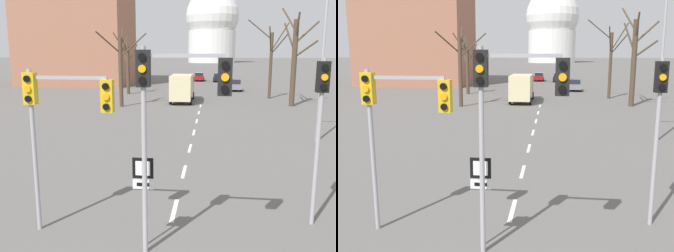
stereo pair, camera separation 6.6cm
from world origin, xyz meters
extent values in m
cube|color=silver|center=(0.00, 6.74, 0.00)|extent=(0.16, 2.00, 0.01)
cube|color=silver|center=(0.00, 11.24, 0.00)|extent=(0.16, 2.00, 0.01)
cube|color=silver|center=(0.00, 15.74, 0.00)|extent=(0.16, 2.00, 0.01)
cube|color=silver|center=(0.00, 20.24, 0.00)|extent=(0.16, 2.00, 0.01)
cube|color=silver|center=(0.00, 24.74, 0.00)|extent=(0.16, 2.00, 0.01)
cube|color=silver|center=(0.00, 29.24, 0.00)|extent=(0.16, 2.00, 0.01)
cube|color=silver|center=(0.00, 33.74, 0.00)|extent=(0.16, 2.00, 0.01)
cylinder|color=#9E9EA3|center=(-0.52, 3.77, 2.89)|extent=(0.14, 0.14, 5.79)
cube|color=black|center=(-0.52, 3.77, 5.21)|extent=(0.36, 0.28, 0.96)
cylinder|color=black|center=(-0.52, 3.60, 5.51)|extent=(0.20, 0.06, 0.20)
cylinder|color=orange|center=(-0.52, 3.60, 5.21)|extent=(0.20, 0.06, 0.20)
cylinder|color=black|center=(-0.52, 3.60, 4.91)|extent=(0.20, 0.06, 0.20)
cube|color=#9E9EA3|center=(0.53, 3.77, 5.54)|extent=(2.11, 0.10, 0.10)
cube|color=black|center=(1.58, 3.77, 5.01)|extent=(0.36, 0.28, 0.96)
cylinder|color=black|center=(1.58, 3.60, 5.31)|extent=(0.20, 0.06, 0.20)
cylinder|color=orange|center=(1.58, 3.60, 5.01)|extent=(0.20, 0.06, 0.20)
cylinder|color=black|center=(1.58, 3.60, 4.71)|extent=(0.20, 0.06, 0.20)
cylinder|color=#9E9EA3|center=(4.66, 6.19, 2.73)|extent=(0.14, 0.14, 5.46)
cube|color=black|center=(4.66, 6.19, 4.88)|extent=(0.36, 0.28, 0.96)
cylinder|color=black|center=(4.66, 6.02, 5.17)|extent=(0.20, 0.06, 0.20)
cylinder|color=orange|center=(4.66, 6.02, 4.88)|extent=(0.20, 0.06, 0.20)
cylinder|color=black|center=(4.66, 6.02, 4.58)|extent=(0.20, 0.06, 0.20)
cylinder|color=#9E9EA3|center=(-4.18, 4.78, 2.57)|extent=(0.14, 0.14, 5.14)
cube|color=gold|center=(-4.18, 4.78, 4.56)|extent=(0.36, 0.28, 0.96)
cylinder|color=black|center=(-4.18, 4.61, 4.85)|extent=(0.20, 0.06, 0.20)
cylinder|color=orange|center=(-4.18, 4.61, 4.56)|extent=(0.20, 0.06, 0.20)
cylinder|color=black|center=(-4.18, 4.61, 4.26)|extent=(0.20, 0.06, 0.20)
cube|color=#9E9EA3|center=(-2.99, 4.78, 4.89)|extent=(2.39, 0.10, 0.10)
cube|color=gold|center=(-1.80, 4.78, 4.36)|extent=(0.36, 0.28, 0.96)
cylinder|color=black|center=(-1.80, 4.61, 4.65)|extent=(0.20, 0.06, 0.20)
cylinder|color=orange|center=(-1.80, 4.61, 4.36)|extent=(0.20, 0.06, 0.20)
cylinder|color=black|center=(-1.80, 4.61, 4.06)|extent=(0.20, 0.06, 0.20)
cylinder|color=#9E9EA3|center=(-0.63, 4.08, 1.38)|extent=(0.07, 0.07, 2.76)
cube|color=black|center=(-0.63, 4.06, 2.41)|extent=(0.60, 0.03, 0.60)
cube|color=white|center=(-0.63, 4.04, 2.41)|extent=(0.42, 0.01, 0.42)
cube|color=white|center=(-0.63, 4.06, 1.93)|extent=(0.60, 0.03, 0.28)
cube|color=black|center=(-0.63, 4.04, 1.93)|extent=(0.36, 0.01, 0.10)
cylinder|color=#9E9EA3|center=(7.94, 18.38, 4.76)|extent=(0.16, 0.16, 9.51)
cube|color=black|center=(2.23, 68.14, 0.70)|extent=(1.89, 4.19, 0.76)
cube|color=#1E232D|center=(2.23, 67.93, 1.37)|extent=(1.61, 2.01, 0.59)
cylinder|color=black|center=(1.33, 69.44, 0.32)|extent=(0.18, 0.64, 0.64)
cylinder|color=black|center=(3.12, 69.44, 0.32)|extent=(0.18, 0.64, 0.64)
cylinder|color=black|center=(1.33, 66.84, 0.32)|extent=(0.18, 0.64, 0.64)
cylinder|color=black|center=(3.12, 66.84, 0.32)|extent=(0.18, 0.64, 0.64)
cube|color=maroon|center=(-1.51, 69.61, 0.70)|extent=(1.87, 4.60, 0.71)
cube|color=#1E232D|center=(-1.51, 69.38, 1.37)|extent=(1.59, 2.21, 0.63)
cylinder|color=black|center=(-2.39, 71.03, 0.34)|extent=(0.18, 0.68, 0.68)
cylinder|color=black|center=(-0.62, 71.03, 0.34)|extent=(0.18, 0.68, 0.68)
cylinder|color=black|center=(-2.39, 68.18, 0.34)|extent=(0.18, 0.68, 0.68)
cylinder|color=black|center=(-0.62, 68.18, 0.34)|extent=(0.18, 0.68, 0.68)
cube|color=slate|center=(4.47, 50.56, 0.70)|extent=(1.85, 4.14, 0.75)
cube|color=#1E232D|center=(4.47, 50.35, 1.40)|extent=(1.57, 1.99, 0.64)
cylinder|color=black|center=(3.59, 51.84, 0.33)|extent=(0.18, 0.66, 0.66)
cylinder|color=black|center=(5.34, 51.84, 0.33)|extent=(0.18, 0.66, 0.66)
cylinder|color=black|center=(3.59, 49.28, 0.33)|extent=(0.18, 0.66, 0.66)
cylinder|color=black|center=(5.34, 49.28, 0.33)|extent=(0.18, 0.66, 0.66)
cube|color=#B7B7BC|center=(-3.16, 46.36, 0.72)|extent=(1.60, 4.32, 0.73)
cube|color=#1E232D|center=(-3.16, 46.15, 1.43)|extent=(1.36, 2.07, 0.69)
cylinder|color=black|center=(-3.91, 47.70, 0.35)|extent=(0.18, 0.70, 0.70)
cylinder|color=black|center=(-2.41, 47.70, 0.35)|extent=(0.18, 0.70, 0.70)
cylinder|color=black|center=(-3.91, 45.02, 0.35)|extent=(0.18, 0.70, 0.70)
cylinder|color=black|center=(-2.41, 45.02, 0.35)|extent=(0.18, 0.70, 0.70)
cube|color=#333842|center=(-2.22, 39.64, 1.49)|extent=(2.20, 2.00, 2.10)
cube|color=beige|center=(-2.22, 36.04, 1.79)|extent=(2.30, 5.20, 2.70)
cylinder|color=black|center=(-3.32, 39.64, 0.44)|extent=(0.24, 0.88, 0.88)
cylinder|color=black|center=(-1.12, 39.64, 0.44)|extent=(0.24, 0.88, 0.88)
cylinder|color=black|center=(-3.32, 34.61, 0.44)|extent=(0.24, 0.88, 0.88)
cylinder|color=black|center=(-1.12, 34.61, 0.44)|extent=(0.24, 0.88, 0.88)
cylinder|color=#473828|center=(-10.24, 44.32, 3.18)|extent=(0.43, 0.43, 6.36)
cylinder|color=#473828|center=(-10.35, 43.07, 6.57)|extent=(0.30, 2.60, 1.95)
cylinder|color=#473828|center=(-9.60, 44.36, 5.44)|extent=(1.43, 0.25, 2.67)
cylinder|color=#473828|center=(-10.71, 45.06, 4.69)|extent=(0.90, 1.66, 1.50)
cylinder|color=#473828|center=(-10.45, 44.85, 6.59)|extent=(0.54, 1.21, 2.44)
cylinder|color=#473828|center=(-11.10, 43.88, 6.71)|extent=(1.82, 1.06, 2.99)
cylinder|color=#473828|center=(8.22, 41.54, 3.99)|extent=(0.37, 0.37, 7.98)
cylinder|color=#473828|center=(9.00, 40.17, 6.69)|extent=(1.28, 2.93, 2.11)
cylinder|color=#473828|center=(7.82, 40.11, 7.13)|extent=(0.78, 2.96, 2.88)
cylinder|color=#473828|center=(9.10, 41.12, 7.44)|extent=(1.85, 0.99, 3.29)
cylinder|color=#473828|center=(6.71, 41.06, 8.29)|extent=(3.04, 1.22, 2.34)
cylinder|color=#473828|center=(-8.27, 32.41, 3.56)|extent=(0.41, 0.41, 7.13)
cylinder|color=#473828|center=(-9.30, 31.36, 6.65)|extent=(1.85, 2.41, 2.11)
cylinder|color=#473828|center=(-6.99, 32.92, 6.37)|extent=(2.61, 1.28, 2.54)
cylinder|color=#473828|center=(-8.17, 33.20, 6.16)|extent=(0.32, 1.69, 1.68)
cylinder|color=#473828|center=(-8.37, 33.43, 6.68)|extent=(0.32, 2.16, 3.21)
cylinder|color=#473828|center=(9.60, 34.82, 4.47)|extent=(0.54, 0.54, 8.93)
cylinder|color=#473828|center=(10.64, 34.46, 5.97)|extent=(2.17, 0.99, 1.82)
cylinder|color=#473828|center=(9.17, 35.77, 7.19)|extent=(0.98, 2.08, 3.11)
cylinder|color=#473828|center=(9.59, 34.16, 8.21)|extent=(0.21, 1.47, 2.70)
cylinder|color=#473828|center=(10.93, 35.50, 7.73)|extent=(2.66, 1.73, 2.34)
cylinder|color=#473828|center=(9.06, 36.25, 9.13)|extent=(1.02, 3.04, 2.55)
cylinder|color=silver|center=(0.00, 209.65, 8.73)|extent=(26.19, 26.19, 17.46)
sphere|color=silver|center=(0.00, 209.65, 25.46)|extent=(29.10, 29.10, 29.10)
cube|color=#9E664C|center=(-22.57, 59.13, 13.02)|extent=(18.00, 14.00, 26.04)
camera|label=1|loc=(1.29, -5.91, 5.62)|focal=40.00mm
camera|label=2|loc=(1.36, -5.90, 5.62)|focal=40.00mm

